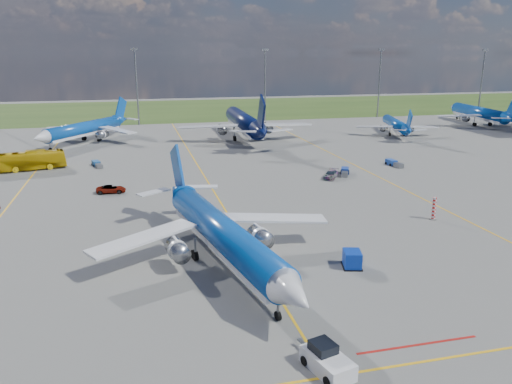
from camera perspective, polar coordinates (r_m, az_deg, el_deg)
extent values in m
plane|color=#5C5C59|center=(53.08, 0.13, -7.97)|extent=(400.00, 400.00, 0.00)
cube|color=#2D4719|center=(198.69, -10.52, 9.21)|extent=(400.00, 80.00, 0.01)
cube|color=#EDAE14|center=(80.93, -5.01, 0.34)|extent=(0.25, 160.00, 0.02)
cube|color=#EDAE14|center=(36.45, 8.25, -20.18)|extent=(60.00, 0.25, 0.02)
cube|color=#EDAE14|center=(91.58, -24.92, 0.72)|extent=(0.25, 120.00, 0.02)
cube|color=#EDAE14|center=(98.99, 11.47, 2.91)|extent=(0.25, 120.00, 0.02)
cube|color=#A5140F|center=(41.16, 17.98, -16.28)|extent=(10.00, 0.25, 0.02)
cylinder|color=slate|center=(157.55, -13.46, 11.46)|extent=(0.50, 0.50, 22.00)
cube|color=slate|center=(157.22, -13.72, 15.57)|extent=(2.20, 0.50, 0.80)
cylinder|color=slate|center=(162.98, 1.04, 12.00)|extent=(0.50, 0.50, 22.00)
cube|color=slate|center=(162.66, 1.06, 15.97)|extent=(2.20, 0.50, 0.80)
cylinder|color=slate|center=(177.49, 13.90, 11.85)|extent=(0.50, 0.50, 22.00)
cube|color=slate|center=(177.20, 14.15, 15.50)|extent=(2.20, 0.50, 0.80)
cylinder|color=slate|center=(199.11, 24.37, 11.31)|extent=(0.50, 0.50, 22.00)
cube|color=slate|center=(198.85, 24.75, 14.54)|extent=(2.20, 0.50, 0.80)
cylinder|color=red|center=(69.74, 19.66, -1.77)|extent=(0.50, 0.50, 3.00)
cube|color=silver|center=(36.67, 8.18, -18.78)|extent=(3.05, 4.38, 1.23)
cube|color=black|center=(36.58, 7.67, -17.26)|extent=(1.91, 2.04, 0.85)
cube|color=slate|center=(38.36, 5.86, -17.16)|extent=(0.83, 2.25, 0.19)
cube|color=#0B2E9E|center=(52.49, 10.93, -7.54)|extent=(2.20, 2.51, 1.71)
imported|color=#C6A10B|center=(102.74, -24.50, 3.29)|extent=(13.30, 5.69, 3.61)
imported|color=#999999|center=(81.50, -16.23, 0.32)|extent=(4.61, 2.28, 1.26)
imported|color=#999999|center=(88.52, 8.57, 2.00)|extent=(4.31, 4.96, 1.37)
cube|color=navy|center=(92.54, 10.13, 2.42)|extent=(2.23, 2.79, 1.04)
cube|color=slate|center=(90.17, 10.10, 2.02)|extent=(1.82, 2.19, 0.85)
cube|color=#184E91|center=(102.26, -17.81, 3.14)|extent=(1.83, 2.55, 0.97)
cube|color=slate|center=(100.08, -17.51, 2.86)|extent=(1.51, 1.99, 0.80)
cube|color=#1A42A1|center=(101.64, 15.21, 3.30)|extent=(1.53, 2.58, 1.05)
cube|color=slate|center=(99.65, 15.98, 2.94)|extent=(1.29, 1.99, 0.86)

